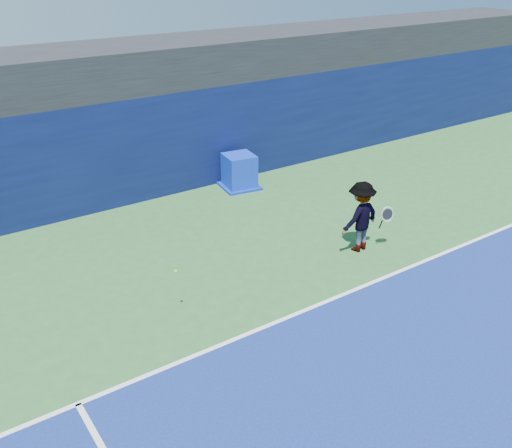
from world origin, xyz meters
The scene contains 7 objects.
ground centered at (0.00, 0.00, 0.00)m, with size 80.00×80.00×0.00m, color #2D632C.
baseline centered at (0.00, 3.00, 0.01)m, with size 24.00×0.10×0.01m, color white.
stadium_band centered at (0.00, 11.50, 3.60)m, with size 36.00×3.00×1.20m, color black.
back_wall_assembly centered at (0.00, 10.50, 1.50)m, with size 36.00×1.03×3.00m.
equipment_cart centered at (2.22, 9.37, 0.48)m, with size 1.24×1.24×1.04m.
tennis_player centered at (2.42, 4.34, 0.88)m, with size 1.35×0.78×1.75m.
tennis_ball centered at (-2.45, 4.40, 0.96)m, with size 0.07×0.07×0.07m.
Camera 1 is at (-6.58, -4.42, 6.63)m, focal length 40.00 mm.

